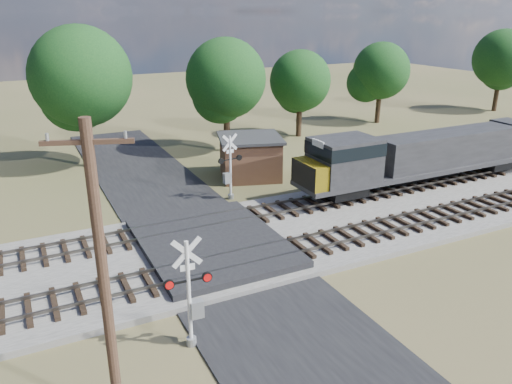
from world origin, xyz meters
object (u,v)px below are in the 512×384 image
crossing_signal_far (229,173)px  equipment_shed (250,157)px  crossing_signal_near (192,302)px  utility_pole (103,276)px

crossing_signal_far → equipment_shed: (3.33, 3.77, -0.27)m
crossing_signal_far → equipment_shed: 5.04m
crossing_signal_near → equipment_shed: bearing=61.9°
crossing_signal_near → equipment_shed: 20.49m
crossing_signal_far → utility_pole: bearing=47.9°
crossing_signal_far → crossing_signal_near: bearing=53.0°
equipment_shed → crossing_signal_near: bearing=-104.7°
utility_pole → crossing_signal_far: bearing=75.3°
utility_pole → equipment_shed: bearing=73.6°
crossing_signal_far → equipment_shed: bearing=-140.0°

